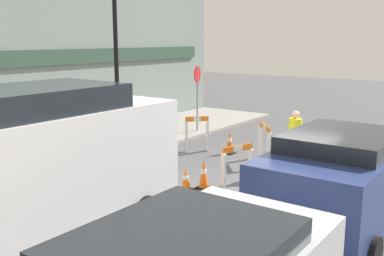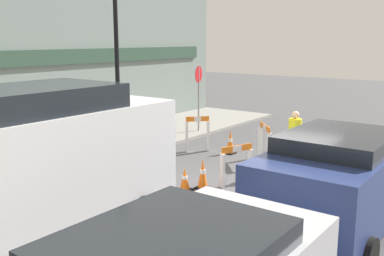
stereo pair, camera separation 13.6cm
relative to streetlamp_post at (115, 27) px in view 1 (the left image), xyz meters
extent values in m
plane|color=#4C4C4F|center=(-0.48, -5.31, -3.73)|extent=(60.00, 60.00, 0.00)
cube|color=gray|center=(-0.48, 0.96, -3.67)|extent=(18.00, 3.55, 0.10)
cube|color=gray|center=(-0.48, 2.82, -0.98)|extent=(18.00, 0.12, 5.50)
cube|color=#2D4738|center=(-0.48, 2.71, -0.93)|extent=(16.20, 0.10, 0.50)
cylinder|color=black|center=(0.00, 0.00, -3.50)|extent=(0.29, 0.29, 0.24)
cylinder|color=black|center=(0.00, 0.00, -0.98)|extent=(0.13, 0.13, 5.28)
cylinder|color=gray|center=(3.66, -0.32, -2.46)|extent=(0.06, 0.06, 2.32)
cylinder|color=red|center=(3.66, -0.32, -1.58)|extent=(0.59, 0.16, 0.60)
cube|color=white|center=(1.24, -4.40, -3.26)|extent=(0.13, 0.14, 0.92)
cube|color=white|center=(1.93, -3.77, -3.26)|extent=(0.13, 0.14, 0.92)
cube|color=orange|center=(1.58, -4.08, -2.73)|extent=(0.75, 0.69, 0.15)
cube|color=white|center=(1.58, -4.08, -2.73)|extent=(0.24, 0.22, 0.14)
cube|color=white|center=(1.70, -2.10, -3.26)|extent=(0.13, 0.14, 0.94)
cube|color=white|center=(1.22, -1.65, -3.26)|extent=(0.13, 0.14, 0.94)
cube|color=orange|center=(1.46, -1.87, -2.71)|extent=(0.54, 0.51, 0.15)
cube|color=white|center=(1.46, -1.87, -2.71)|extent=(0.18, 0.17, 0.14)
cube|color=white|center=(-0.64, -1.52, -3.30)|extent=(0.14, 0.13, 0.86)
cube|color=white|center=(-1.09, -2.14, -3.30)|extent=(0.14, 0.13, 0.86)
cube|color=orange|center=(-0.87, -1.83, -2.79)|extent=(0.51, 0.69, 0.15)
cube|color=white|center=(-0.87, -1.83, -2.79)|extent=(0.17, 0.22, 0.14)
cube|color=white|center=(-0.95, -4.34, -3.32)|extent=(0.10, 0.14, 0.80)
cube|color=white|center=(-0.19, -4.63, -3.32)|extent=(0.10, 0.14, 0.80)
cube|color=orange|center=(-0.57, -4.49, -2.85)|extent=(0.83, 0.34, 0.15)
cube|color=white|center=(-0.57, -4.49, -2.85)|extent=(0.26, 0.12, 0.14)
cube|color=black|center=(-1.61, -2.61, -3.71)|extent=(0.30, 0.30, 0.04)
cone|color=orange|center=(-1.61, -2.61, -3.40)|extent=(0.23, 0.22, 0.58)
cylinder|color=white|center=(-1.61, -2.61, -3.37)|extent=(0.13, 0.13, 0.08)
cube|color=black|center=(-1.29, -4.02, -3.71)|extent=(0.30, 0.30, 0.04)
cone|color=orange|center=(-1.29, -4.02, -3.35)|extent=(0.23, 0.23, 0.68)
cylinder|color=white|center=(-1.29, -4.02, -3.31)|extent=(0.13, 0.13, 0.09)
cube|color=black|center=(-1.65, -3.78, -3.71)|extent=(0.30, 0.30, 0.04)
cone|color=orange|center=(-1.65, -3.78, -3.44)|extent=(0.23, 0.23, 0.50)
cylinder|color=white|center=(-1.65, -3.78, -3.41)|extent=(0.13, 0.13, 0.07)
cube|color=black|center=(0.36, -1.27, -3.71)|extent=(0.30, 0.30, 0.04)
cone|color=orange|center=(0.36, -1.27, -3.45)|extent=(0.23, 0.22, 0.46)
cylinder|color=white|center=(0.36, -1.27, -3.43)|extent=(0.13, 0.13, 0.06)
cube|color=black|center=(-0.91, -2.58, -3.71)|extent=(0.30, 0.30, 0.04)
cone|color=orange|center=(-0.91, -2.58, -3.41)|extent=(0.23, 0.22, 0.54)
cylinder|color=white|center=(-0.91, -2.58, -3.39)|extent=(0.13, 0.13, 0.08)
cube|color=black|center=(1.83, -2.82, -3.71)|extent=(0.30, 0.30, 0.04)
cone|color=orange|center=(1.83, -2.82, -3.34)|extent=(0.22, 0.22, 0.69)
cylinder|color=white|center=(1.83, -2.82, -3.31)|extent=(0.13, 0.13, 0.10)
cylinder|color=#33333D|center=(1.07, -5.19, -3.34)|extent=(0.30, 0.30, 0.78)
cylinder|color=yellow|center=(1.07, -5.19, -2.63)|extent=(0.42, 0.42, 0.65)
sphere|color=#DBAD89|center=(1.07, -5.19, -2.20)|extent=(0.25, 0.25, 0.19)
cube|color=navy|center=(-1.83, -7.28, -2.80)|extent=(3.90, 1.80, 1.25)
cube|color=#1E2328|center=(-1.83, -7.28, -2.18)|extent=(2.15, 1.65, 0.56)
cylinder|color=black|center=(-0.62, -6.38, -3.43)|extent=(0.60, 0.18, 0.60)
cylinder|color=black|center=(-3.04, -6.38, -3.43)|extent=(0.60, 0.18, 0.60)
cylinder|color=black|center=(-3.04, -8.18, -3.43)|extent=(0.60, 0.18, 0.60)
cube|color=white|center=(-5.27, -3.43, -2.45)|extent=(5.07, 1.92, 1.95)
cube|color=#1E2328|center=(-5.27, -3.43, -1.48)|extent=(2.79, 1.76, 0.81)
cylinder|color=black|center=(-3.69, -2.47, -3.43)|extent=(0.60, 0.18, 0.60)
cylinder|color=black|center=(-3.69, -4.39, -3.43)|extent=(0.60, 0.18, 0.60)
camera|label=1|loc=(-9.43, -9.61, -0.34)|focal=42.00mm
camera|label=2|loc=(-9.35, -9.72, -0.34)|focal=42.00mm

